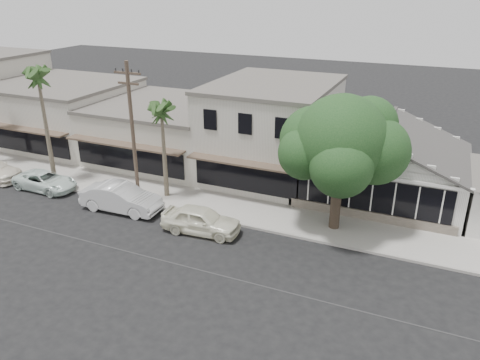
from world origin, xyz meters
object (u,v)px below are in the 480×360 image
at_px(car_2, 45,181).
at_px(shade_tree, 341,143).
at_px(car_0, 201,220).
at_px(utility_pole, 133,132).
at_px(car_1, 121,198).

height_order(car_2, shade_tree, shade_tree).
bearing_deg(car_0, utility_pole, 67.89).
bearing_deg(utility_pole, car_1, -106.08).
xyz_separation_m(car_1, shade_tree, (12.59, 3.08, 4.32)).
bearing_deg(car_0, car_2, 81.14).
bearing_deg(car_1, utility_pole, -18.57).
height_order(car_1, shade_tree, shade_tree).
bearing_deg(car_1, car_2, 82.76).
bearing_deg(car_1, car_0, -97.27).
xyz_separation_m(car_0, shade_tree, (6.76, 3.57, 4.39)).
relative_size(car_1, shade_tree, 0.65).
distance_m(car_2, shade_tree, 20.01).
xyz_separation_m(utility_pole, car_2, (-7.10, -0.73, -4.16)).
bearing_deg(car_0, car_1, 81.12).
distance_m(utility_pole, car_2, 8.26).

